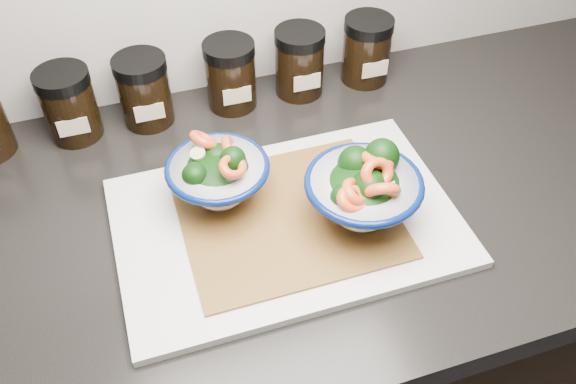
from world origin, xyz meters
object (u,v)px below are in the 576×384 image
object	(u,v)px
spice_jar_e	(299,62)
bowl_left	(219,176)
spice_jar_c	(144,91)
bowl_right	(363,191)
spice_jar_d	(231,75)
spice_jar_f	(367,50)
cutting_board	(286,222)
spice_jar_b	(69,104)

from	to	relation	value
spice_jar_e	bowl_left	bearing A→B (deg)	-130.15
spice_jar_c	bowl_right	bearing A→B (deg)	-53.58
bowl_left	spice_jar_c	distance (m)	0.23
spice_jar_c	spice_jar_d	size ratio (longest dim) A/B	1.00
bowl_left	spice_jar_c	bearing A→B (deg)	106.17
spice_jar_e	spice_jar_f	xyz separation A→B (m)	(0.12, 0.00, 0.00)
cutting_board	spice_jar_c	bearing A→B (deg)	116.16
bowl_left	spice_jar_c	xyz separation A→B (m)	(-0.06, 0.22, -0.00)
spice_jar_f	spice_jar_e	bearing A→B (deg)	180.00
bowl_right	spice_jar_c	distance (m)	0.39
cutting_board	bowl_left	distance (m)	0.11
cutting_board	spice_jar_f	distance (m)	0.37
bowl_left	bowl_right	distance (m)	0.19
cutting_board	spice_jar_e	size ratio (longest dim) A/B	3.98
spice_jar_c	spice_jar_f	xyz separation A→B (m)	(0.37, 0.00, 0.00)
spice_jar_f	spice_jar_d	bearing A→B (deg)	180.00
bowl_right	spice_jar_d	size ratio (longest dim) A/B	1.35
spice_jar_c	spice_jar_e	size ratio (longest dim) A/B	1.00
spice_jar_e	bowl_right	bearing A→B (deg)	-93.86
bowl_left	spice_jar_e	bearing A→B (deg)	49.85
spice_jar_c	spice_jar_f	bearing A→B (deg)	0.00
spice_jar_e	spice_jar_f	distance (m)	0.12
bowl_right	spice_jar_b	size ratio (longest dim) A/B	1.35
spice_jar_d	spice_jar_b	bearing A→B (deg)	180.00
spice_jar_b	spice_jar_d	world-z (taller)	same
cutting_board	spice_jar_d	bearing A→B (deg)	90.33
bowl_right	spice_jar_e	xyz separation A→B (m)	(0.02, 0.31, -0.01)
cutting_board	spice_jar_e	world-z (taller)	spice_jar_e
cutting_board	spice_jar_c	distance (m)	0.32
bowl_left	spice_jar_c	size ratio (longest dim) A/B	1.22
bowl_right	spice_jar_b	distance (m)	0.47
spice_jar_d	spice_jar_f	world-z (taller)	same
spice_jar_b	spice_jar_e	distance (m)	0.37
bowl_left	spice_jar_b	xyz separation A→B (m)	(-0.18, 0.22, -0.00)
cutting_board	bowl_right	world-z (taller)	bowl_right
bowl_left	spice_jar_d	distance (m)	0.23
bowl_left	spice_jar_f	size ratio (longest dim) A/B	1.22
cutting_board	spice_jar_d	distance (m)	0.29
spice_jar_d	spice_jar_c	bearing A→B (deg)	180.00
cutting_board	bowl_right	distance (m)	0.11
cutting_board	spice_jar_d	size ratio (longest dim) A/B	3.98
spice_jar_c	spice_jar_f	world-z (taller)	same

